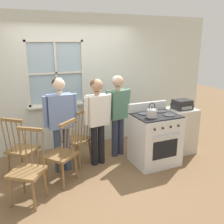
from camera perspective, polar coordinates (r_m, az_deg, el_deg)
The scene contains 14 objects.
ground_plane at distance 4.34m, azimuth -2.97°, elevation -14.10°, with size 16.00×16.00×0.00m, color brown.
wall_back at distance 5.16m, azimuth -8.52°, elevation 6.46°, with size 6.40×0.16×2.70m.
chair_by_window at distance 4.00m, azimuth -11.41°, elevation -9.64°, with size 0.58×0.58×1.04m.
chair_near_wall at distance 3.68m, azimuth -18.71°, elevation -12.64°, with size 0.57×0.57×1.04m.
chair_center_cluster at distance 4.35m, azimuth -19.96°, elevation -8.16°, with size 0.58×0.58×1.04m.
chair_near_stove at distance 4.54m, azimuth -7.71°, elevation -6.28°, with size 0.58×0.57×1.04m.
person_elderly_left at distance 4.17m, azimuth -11.69°, elevation -0.96°, with size 0.56×0.23×1.62m.
person_teen_center at distance 4.34m, azimuth -3.38°, elevation -0.40°, with size 0.53×0.26×1.56m.
person_adult_right at distance 4.69m, azimuth 1.36°, elevation 0.88°, with size 0.57×0.32×1.56m.
stove at distance 4.59m, azimuth 9.76°, elevation -6.00°, with size 0.79×0.68×1.08m.
kettle at distance 4.22m, azimuth 9.08°, elevation -0.03°, with size 0.21×0.17×0.25m.
potted_plant at distance 5.11m, azimuth -9.59°, elevation 2.62°, with size 0.15×0.15×0.23m.
side_counter at distance 5.17m, azimuth 15.15°, elevation -4.06°, with size 0.55×0.50×0.90m.
stereo at distance 5.01m, azimuth 15.74°, elevation 1.67°, with size 0.34×0.29×0.18m.
Camera 1 is at (-1.30, -3.52, 2.17)m, focal length 40.00 mm.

